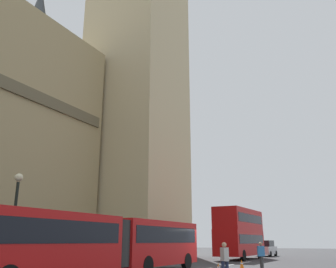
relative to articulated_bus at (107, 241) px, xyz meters
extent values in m
cube|color=silver|center=(12.47, -1.99, -1.74)|extent=(2.20, 0.16, 0.01)
cube|color=silver|center=(17.07, -1.99, -1.74)|extent=(2.20, 0.16, 0.01)
cube|color=#C6B284|center=(23.09, 14.01, 25.32)|extent=(10.96, 10.96, 54.13)
cone|color=#383D42|center=(8.84, 18.01, 25.56)|extent=(2.40, 2.40, 5.54)
cube|color=red|center=(4.36, 0.01, -0.10)|extent=(7.83, 2.50, 2.50)
cube|color=black|center=(4.36, 0.01, 0.35)|extent=(7.20, 2.54, 0.90)
cube|color=red|center=(-4.37, 0.01, -0.10)|extent=(7.83, 2.50, 2.50)
cube|color=black|center=(-4.37, 0.01, 0.35)|extent=(7.20, 2.54, 0.90)
cylinder|color=#2D2D2D|center=(0.00, 0.01, -0.10)|extent=(2.38, 2.38, 2.25)
cylinder|color=black|center=(6.87, -1.12, -1.25)|extent=(1.00, 0.30, 1.00)
cylinder|color=black|center=(2.01, -1.12, -1.25)|extent=(1.00, 0.30, 1.00)
cube|color=#B20F0F|center=(21.72, 0.01, -0.15)|extent=(9.05, 2.50, 2.40)
cube|color=black|center=(21.72, 0.01, 0.20)|extent=(8.15, 2.54, 0.84)
cube|color=#B20F0F|center=(21.72, 0.01, 2.10)|extent=(8.87, 2.50, 2.10)
cube|color=black|center=(21.72, 0.01, 2.20)|extent=(8.15, 2.54, 0.84)
cylinder|color=black|center=(24.62, -1.12, -1.25)|extent=(1.00, 0.30, 1.00)
cylinder|color=black|center=(18.83, -1.12, -1.25)|extent=(1.00, 0.30, 1.00)
cube|color=#B7B7BC|center=(31.01, -0.16, -1.05)|extent=(4.40, 1.80, 0.90)
cube|color=black|center=(30.81, -0.16, -0.25)|extent=(2.46, 1.66, 0.70)
cylinder|color=black|center=(32.42, -0.97, -1.43)|extent=(0.64, 0.30, 0.64)
cylinder|color=black|center=(29.61, -0.97, -1.43)|extent=(0.64, 0.30, 0.64)
cone|color=orange|center=(5.14, -3.96, -1.44)|extent=(0.28, 0.28, 0.55)
cylinder|color=white|center=(5.14, -3.96, -1.41)|extent=(0.17, 0.17, 0.08)
cube|color=black|center=(9.37, -3.99, -1.73)|extent=(0.36, 0.36, 0.03)
cone|color=orange|center=(9.37, -3.99, -1.44)|extent=(0.28, 0.28, 0.55)
cylinder|color=white|center=(9.37, -3.99, -1.41)|extent=(0.17, 0.17, 0.08)
cylinder|color=black|center=(-2.16, 4.51, 0.65)|extent=(0.16, 0.16, 4.80)
sphere|color=beige|center=(-2.16, 4.51, 3.30)|extent=(0.44, 0.44, 0.44)
cube|color=silver|center=(1.28, -5.79, -0.59)|extent=(0.45, 0.46, 0.60)
sphere|color=tan|center=(1.28, -5.79, -0.17)|extent=(0.22, 0.22, 0.22)
cylinder|color=#333333|center=(7.89, -5.69, -1.32)|extent=(0.16, 0.16, 0.86)
cylinder|color=#333333|center=(7.72, -5.79, -1.32)|extent=(0.16, 0.16, 0.86)
cube|color=#3372B2|center=(7.81, -5.74, -0.59)|extent=(0.42, 0.47, 0.60)
sphere|color=#936B4C|center=(7.81, -5.74, -0.17)|extent=(0.22, 0.22, 0.22)
camera|label=1|loc=(-15.37, -11.92, -0.02)|focal=38.80mm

